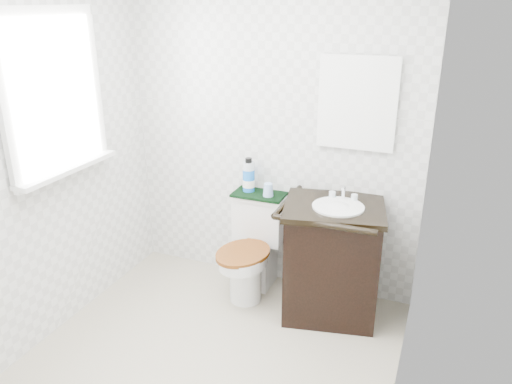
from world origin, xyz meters
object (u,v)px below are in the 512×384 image
Objects in this scene: mouthwash_bottle at (249,176)px; vanity at (332,257)px; trash_bin at (259,265)px; cup at (268,190)px; toilet at (253,251)px.

vanity is at bearing -16.48° from mouthwash_bottle.
cup is at bearing -22.45° from trash_bin.
vanity is (0.61, -0.07, 0.11)m from toilet.
vanity is 0.70m from trash_bin.
toilet reaches higher than trash_bin.
trash_bin is (0.00, 0.13, -0.18)m from toilet.
mouthwash_bottle is 0.19m from cup.
cup is (0.08, -0.03, 0.65)m from trash_bin.
mouthwash_bottle is at bearing 165.47° from cup.
cup is at bearing -14.53° from mouthwash_bottle.
vanity is 0.66m from cup.
vanity reaches higher than cup.
mouthwash_bottle reaches higher than toilet.
toilet is at bearing -90.00° from trash_bin.
trash_bin is at bearing 157.55° from cup.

